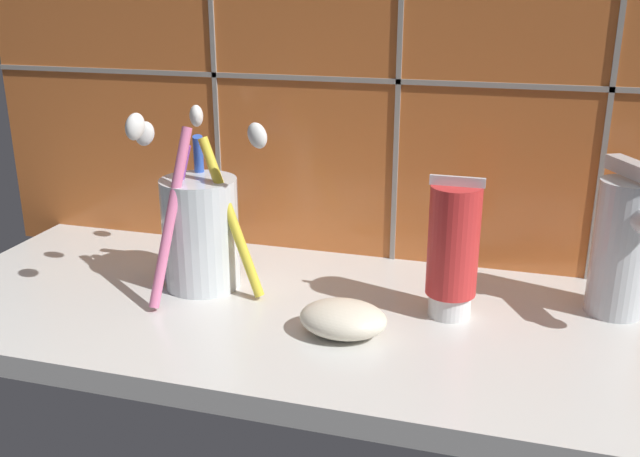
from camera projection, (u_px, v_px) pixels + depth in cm
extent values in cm
cube|color=silver|center=(340.00, 323.00, 61.99)|extent=(76.27, 28.92, 2.00)
cube|color=#C6662D|center=(382.00, 11.00, 67.01)|extent=(86.27, 1.50, 53.00)
cube|color=gray|center=(379.00, 81.00, 68.32)|extent=(86.27, 0.24, 0.50)
cube|color=gray|center=(211.00, 10.00, 70.77)|extent=(0.50, 0.24, 53.00)
cube|color=gray|center=(401.00, 12.00, 65.73)|extent=(0.50, 0.24, 53.00)
cube|color=gray|center=(622.00, 14.00, 60.70)|extent=(0.50, 0.24, 53.00)
cylinder|color=silver|center=(201.00, 233.00, 65.73)|extent=(7.03, 7.03, 10.33)
cylinder|color=yellow|center=(231.00, 218.00, 63.35)|extent=(6.71, 2.85, 14.09)
ellipsoid|color=white|center=(259.00, 135.00, 59.01)|extent=(2.70, 1.96, 2.69)
cylinder|color=blue|center=(201.00, 201.00, 68.59)|extent=(3.13, 5.17, 13.78)
ellipsoid|color=white|center=(196.00, 116.00, 68.44)|extent=(2.17, 2.63, 2.62)
cylinder|color=purple|center=(172.00, 215.00, 65.09)|extent=(4.22, 2.20, 13.27)
ellipsoid|color=white|center=(145.00, 134.00, 62.53)|extent=(2.48, 1.94, 2.55)
cylinder|color=pink|center=(171.00, 218.00, 61.61)|extent=(2.65, 6.41, 15.17)
ellipsoid|color=white|center=(135.00, 127.00, 56.31)|extent=(1.91, 2.62, 2.65)
cylinder|color=white|center=(449.00, 304.00, 61.00)|extent=(3.63, 3.63, 2.07)
cylinder|color=red|center=(454.00, 241.00, 59.12)|extent=(4.27, 4.27, 9.43)
cube|color=silver|center=(457.00, 181.00, 57.45)|extent=(4.49, 0.36, 0.80)
cylinder|color=silver|center=(621.00, 248.00, 59.93)|extent=(4.80, 4.80, 11.78)
cube|color=silver|center=(633.00, 169.00, 57.68)|extent=(3.98, 5.98, 1.20)
ellipsoid|color=silver|center=(343.00, 319.00, 57.45)|extent=(7.17, 5.49, 2.78)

